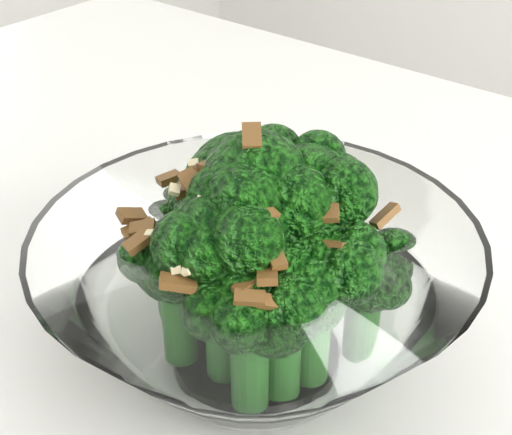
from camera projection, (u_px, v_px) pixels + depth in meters
The scene contains 2 objects.
table at pixel (299, 401), 0.51m from camera, with size 1.20×0.80×0.75m.
broccoli_dish at pixel (256, 283), 0.42m from camera, with size 0.24×0.24×0.15m.
Camera 1 is at (0.07, -0.27, 1.06)m, focal length 55.00 mm.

